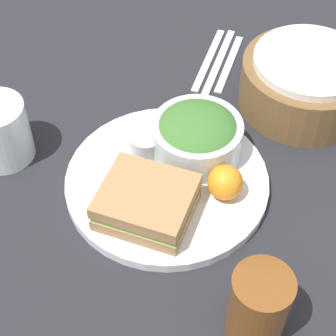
% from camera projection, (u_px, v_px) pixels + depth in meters
% --- Properties ---
extents(ground_plane, '(4.00, 4.00, 0.00)m').
position_uv_depth(ground_plane, '(168.00, 185.00, 0.77)').
color(ground_plane, '#232328').
extents(plate, '(0.28, 0.28, 0.01)m').
position_uv_depth(plate, '(168.00, 181.00, 0.76)').
color(plate, silver).
rests_on(plate, ground_plane).
extents(sandwich, '(0.13, 0.14, 0.04)m').
position_uv_depth(sandwich, '(148.00, 202.00, 0.71)').
color(sandwich, '#A37A4C').
rests_on(sandwich, plate).
extents(salad_bowl, '(0.13, 0.13, 0.07)m').
position_uv_depth(salad_bowl, '(198.00, 134.00, 0.77)').
color(salad_bowl, silver).
rests_on(salad_bowl, plate).
extents(dressing_cup, '(0.05, 0.05, 0.03)m').
position_uv_depth(dressing_cup, '(147.00, 143.00, 0.78)').
color(dressing_cup, '#B7B7BC').
rests_on(dressing_cup, plate).
extents(orange_wedge, '(0.05, 0.05, 0.05)m').
position_uv_depth(orange_wedge, '(226.00, 182.00, 0.72)').
color(orange_wedge, orange).
rests_on(orange_wedge, plate).
extents(drink_glass, '(0.07, 0.07, 0.10)m').
position_uv_depth(drink_glass, '(259.00, 307.00, 0.59)').
color(drink_glass, brown).
rests_on(drink_glass, ground_plane).
extents(bread_basket, '(0.20, 0.20, 0.09)m').
position_uv_depth(bread_basket, '(307.00, 82.00, 0.85)').
color(bread_basket, brown).
rests_on(bread_basket, ground_plane).
extents(fork, '(0.17, 0.07, 0.01)m').
position_uv_depth(fork, '(209.00, 59.00, 0.95)').
color(fork, silver).
rests_on(fork, ground_plane).
extents(knife, '(0.18, 0.07, 0.01)m').
position_uv_depth(knife, '(220.00, 61.00, 0.94)').
color(knife, silver).
rests_on(knife, ground_plane).
extents(spoon, '(0.15, 0.06, 0.01)m').
position_uv_depth(spoon, '(230.00, 63.00, 0.94)').
color(spoon, silver).
rests_on(spoon, ground_plane).
extents(water_glass, '(0.08, 0.08, 0.09)m').
position_uv_depth(water_glass, '(1.00, 131.00, 0.77)').
color(water_glass, silver).
rests_on(water_glass, ground_plane).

